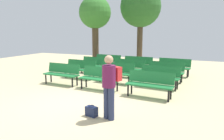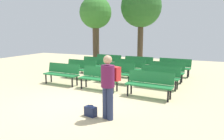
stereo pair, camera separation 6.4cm
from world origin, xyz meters
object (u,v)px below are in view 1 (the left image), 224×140
bench_r1_c1 (116,71)px  bench_r2_c2 (166,70)px  bench_r2_c1 (128,67)px  bench_r3_c2 (174,66)px  bench_r2_c0 (95,64)px  bench_r1_c0 (80,68)px  visitor_with_backpack (110,83)px  bench_r0_c0 (62,73)px  tree_1 (95,14)px  tree_0 (140,7)px  bench_r0_c1 (100,77)px  bench_r0_c2 (150,83)px  bench_r3_c1 (138,64)px  handbag (92,111)px  bench_r3_c0 (107,61)px  bench_r1_c2 (159,75)px

bench_r1_c1 → bench_r2_c2: 2.25m
bench_r2_c1 → bench_r3_c2: (2.01, 1.20, 0.00)m
bench_r2_c0 → bench_r2_c1: same height
bench_r1_c0 → visitor_with_backpack: (3.28, -3.83, 0.43)m
bench_r0_c0 → tree_1: tree_1 is taller
tree_0 → bench_r0_c1: bearing=-86.6°
bench_r0_c2 → bench_r3_c1: (-1.66, 4.06, 0.00)m
bench_r1_c0 → bench_r3_c1: (2.12, 2.44, 0.00)m
bench_r0_c1 → handbag: size_ratio=4.62×
bench_r0_c1 → bench_r3_c2: (2.26, 3.81, 0.00)m
bench_r2_c1 → bench_r2_c2: size_ratio=1.00×
bench_r2_c2 → bench_r3_c0: size_ratio=1.00×
bench_r1_c1 → bench_r2_c0: size_ratio=1.00×
bench_r1_c1 → bench_r0_c0: bearing=-145.0°
bench_r1_c0 → bench_r2_c2: 4.00m
bench_r0_c1 → bench_r1_c2: size_ratio=0.99×
bench_r0_c0 → bench_r3_c1: (2.19, 3.77, 0.00)m
bench_r0_c1 → visitor_with_backpack: bearing=-54.4°
bench_r1_c2 → bench_r2_c0: (-3.74, 1.55, 0.00)m
bench_r1_c1 → bench_r2_c1: same height
handbag → bench_r0_c1: bearing=111.8°
bench_r3_c1 → visitor_with_backpack: 6.40m
bench_r3_c1 → visitor_with_backpack: bearing=-77.2°
bench_r0_c2 → tree_0: tree_0 is taller
bench_r3_c1 → bench_r2_c1: bearing=-91.4°
bench_r1_c0 → tree_1: bearing=109.9°
handbag → visitor_with_backpack: bearing=5.8°
visitor_with_backpack → bench_r3_c2: bearing=-78.1°
bench_r0_c2 → bench_r1_c2: (0.05, 1.38, 0.00)m
bench_r1_c1 → bench_r1_c0: bearing=-179.9°
bench_r0_c0 → handbag: 3.84m
bench_r1_c1 → tree_1: bearing=133.1°
bench_r1_c0 → bench_r2_c1: bearing=33.4°
bench_r2_c0 → visitor_with_backpack: bearing=-54.3°
bench_r3_c0 → bench_r3_c2: bearing=-0.8°
bench_r0_c0 → bench_r1_c2: size_ratio=0.99×
bench_r2_c2 → bench_r3_c2: bearing=85.6°
bench_r0_c1 → tree_1: tree_1 is taller
bench_r1_c0 → handbag: size_ratio=4.62×
bench_r2_c0 → tree_0: (1.30, 3.95, 3.25)m
tree_0 → bench_r3_c1: bearing=-75.6°
bench_r1_c0 → bench_r3_c0: (0.22, 2.63, 0.00)m
bench_r2_c2 → visitor_with_backpack: size_ratio=0.98×
bench_r2_c0 → bench_r2_c1: 1.95m
tree_0 → tree_1: (-2.44, -1.70, -0.47)m
bench_r0_c1 → bench_r1_c0: size_ratio=1.00×
tree_0 → handbag: tree_0 is taller
bench_r0_c1 → bench_r3_c0: same height
bench_r0_c0 → bench_r2_c2: same height
bench_r1_c0 → bench_r1_c2: bearing=-0.1°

